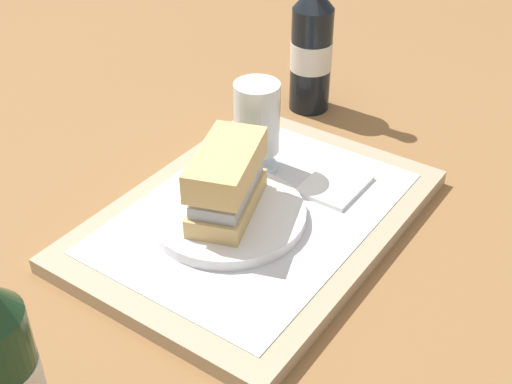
# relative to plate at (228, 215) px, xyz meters

# --- Properties ---
(ground_plane) EXTENTS (3.00, 3.00, 0.00)m
(ground_plane) POSITION_rel_plate_xyz_m (0.03, -0.02, -0.03)
(ground_plane) COLOR olive
(tray) EXTENTS (0.44, 0.32, 0.02)m
(tray) POSITION_rel_plate_xyz_m (0.03, -0.02, -0.02)
(tray) COLOR tan
(tray) RESTS_ON ground_plane
(placemat) EXTENTS (0.38, 0.27, 0.00)m
(placemat) POSITION_rel_plate_xyz_m (0.03, -0.02, -0.01)
(placemat) COLOR silver
(placemat) RESTS_ON tray
(plate) EXTENTS (0.19, 0.19, 0.01)m
(plate) POSITION_rel_plate_xyz_m (0.00, 0.00, 0.00)
(plate) COLOR white
(plate) RESTS_ON placemat
(sandwich) EXTENTS (0.14, 0.10, 0.08)m
(sandwich) POSITION_rel_plate_xyz_m (0.00, 0.00, 0.05)
(sandwich) COLOR tan
(sandwich) RESTS_ON plate
(beer_glass) EXTENTS (0.06, 0.06, 0.12)m
(beer_glass) POSITION_rel_plate_xyz_m (0.11, 0.04, 0.06)
(beer_glass) COLOR silver
(beer_glass) RESTS_ON placemat
(napkin_folded) EXTENTS (0.09, 0.07, 0.01)m
(napkin_folded) POSITION_rel_plate_xyz_m (0.13, -0.07, -0.00)
(napkin_folded) COLOR white
(napkin_folded) RESTS_ON placemat
(beer_bottle) EXTENTS (0.07, 0.07, 0.27)m
(beer_bottle) POSITION_rel_plate_xyz_m (0.34, 0.09, 0.08)
(beer_bottle) COLOR black
(beer_bottle) RESTS_ON ground_plane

